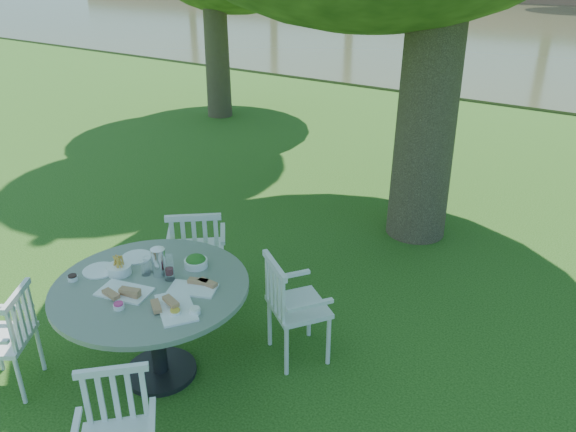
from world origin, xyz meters
name	(u,v)px	position (x,y,z in m)	size (l,w,h in m)	color
ground	(276,304)	(0.00, 0.00, 0.00)	(140.00, 140.00, 0.00)	#163C0C
table	(153,302)	(-0.21, -1.30, 0.67)	(1.44, 1.44, 0.83)	black
chair_ne	(288,302)	(0.51, -0.57, 0.53)	(0.62, 0.61, 0.91)	silver
chair_nw	(197,249)	(-0.63, -0.37, 0.57)	(0.67, 0.66, 0.97)	silver
chair_sw	(12,333)	(-0.99, -1.99, 0.49)	(0.57, 0.57, 0.84)	silver
chair_se	(117,426)	(0.37, -2.17, 0.50)	(0.58, 0.58, 0.85)	silver
tableware	(153,274)	(-0.24, -1.24, 0.87)	(1.20, 0.85, 0.22)	white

